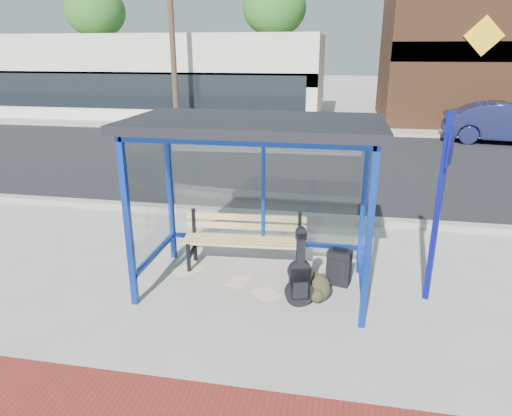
% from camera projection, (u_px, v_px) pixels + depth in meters
% --- Properties ---
extents(ground, '(120.00, 120.00, 0.00)m').
position_uv_depth(ground, '(254.00, 286.00, 6.63)').
color(ground, '#B2ADA0').
rests_on(ground, ground).
extents(curb_near, '(60.00, 0.25, 0.12)m').
position_uv_depth(curb_near, '(281.00, 216.00, 9.31)').
color(curb_near, gray).
rests_on(curb_near, ground).
extents(street_asphalt, '(60.00, 10.00, 0.00)m').
position_uv_depth(street_asphalt, '(302.00, 162.00, 14.07)').
color(street_asphalt, black).
rests_on(street_asphalt, ground).
extents(curb_far, '(60.00, 0.25, 0.12)m').
position_uv_depth(curb_far, '(313.00, 132.00, 18.78)').
color(curb_far, gray).
rests_on(curb_far, ground).
extents(far_sidewalk, '(60.00, 4.00, 0.01)m').
position_uv_depth(far_sidewalk, '(316.00, 126.00, 20.57)').
color(far_sidewalk, '#B2ADA0').
rests_on(far_sidewalk, ground).
extents(bus_shelter, '(3.30, 1.80, 2.42)m').
position_uv_depth(bus_shelter, '(255.00, 145.00, 6.02)').
color(bus_shelter, '#0E2E9B').
rests_on(bus_shelter, ground).
extents(storefront_white, '(18.00, 6.04, 4.00)m').
position_uv_depth(storefront_white, '(151.00, 75.00, 24.24)').
color(storefront_white, silver).
rests_on(storefront_white, ground).
extents(storefront_brown, '(10.00, 7.08, 6.40)m').
position_uv_depth(storefront_brown, '(495.00, 52.00, 21.39)').
color(storefront_brown, '#59331E').
rests_on(storefront_brown, ground).
extents(tree_left, '(3.60, 3.60, 7.03)m').
position_uv_depth(tree_left, '(95.00, 12.00, 27.71)').
color(tree_left, '#4C3826').
rests_on(tree_left, ground).
extents(tree_mid, '(3.60, 3.60, 7.03)m').
position_uv_depth(tree_mid, '(274.00, 9.00, 25.81)').
color(tree_mid, '#4C3826').
rests_on(tree_mid, ground).
extents(utility_pole_west, '(1.60, 0.24, 8.00)m').
position_uv_depth(utility_pole_west, '(172.00, 28.00, 18.77)').
color(utility_pole_west, '#4C3826').
rests_on(utility_pole_west, ground).
extents(bench, '(1.92, 0.58, 0.89)m').
position_uv_depth(bench, '(245.00, 237.00, 7.09)').
color(bench, black).
rests_on(bench, ground).
extents(guitar_bag, '(0.40, 0.22, 1.06)m').
position_uv_depth(guitar_bag, '(300.00, 279.00, 6.02)').
color(guitar_bag, black).
rests_on(guitar_bag, ground).
extents(suitcase, '(0.37, 0.29, 0.58)m').
position_uv_depth(suitcase, '(339.00, 268.00, 6.62)').
color(suitcase, black).
rests_on(suitcase, ground).
extents(backpack, '(0.36, 0.33, 0.40)m').
position_uv_depth(backpack, '(318.00, 289.00, 6.18)').
color(backpack, black).
rests_on(backpack, ground).
extents(sign_post, '(0.16, 0.31, 2.56)m').
position_uv_depth(sign_post, '(440.00, 200.00, 5.85)').
color(sign_post, '#0C1085').
rests_on(sign_post, ground).
extents(newspaper_a, '(0.52, 0.53, 0.01)m').
position_uv_depth(newspaper_a, '(187.00, 270.00, 7.14)').
color(newspaper_a, white).
rests_on(newspaper_a, ground).
extents(newspaper_b, '(0.37, 0.42, 0.01)m').
position_uv_depth(newspaper_b, '(238.00, 281.00, 6.77)').
color(newspaper_b, white).
rests_on(newspaper_b, ground).
extents(newspaper_c, '(0.47, 0.47, 0.01)m').
position_uv_depth(newspaper_c, '(266.00, 293.00, 6.44)').
color(newspaper_c, white).
rests_on(newspaper_c, ground).
extents(parked_car, '(4.61, 2.11, 1.47)m').
position_uv_depth(parked_car, '(508.00, 123.00, 16.64)').
color(parked_car, '#181C43').
rests_on(parked_car, ground).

